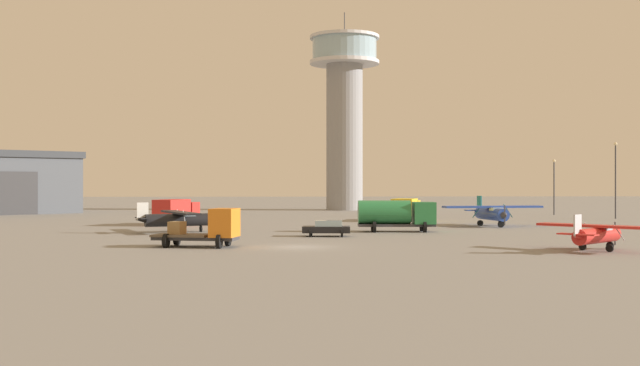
# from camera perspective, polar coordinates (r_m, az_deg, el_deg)

# --- Properties ---
(ground_plane) EXTENTS (400.00, 400.00, 0.00)m
(ground_plane) POSITION_cam_1_polar(r_m,az_deg,el_deg) (55.66, -1.56, -4.71)
(ground_plane) COLOR gray
(control_tower) EXTENTS (11.70, 11.70, 33.28)m
(control_tower) POSITION_cam_1_polar(r_m,az_deg,el_deg) (131.37, 1.81, 5.84)
(control_tower) COLOR gray
(control_tower) RESTS_ON ground_plane
(airplane_red) EXTENTS (6.85, 7.12, 2.54)m
(airplane_red) POSITION_cam_1_polar(r_m,az_deg,el_deg) (55.47, 19.62, -3.50)
(airplane_red) COLOR red
(airplane_red) RESTS_ON ground_plane
(airplane_black) EXTENTS (7.34, 9.27, 2.80)m
(airplane_black) POSITION_cam_1_polar(r_m,az_deg,el_deg) (72.91, -10.50, -2.56)
(airplane_black) COLOR black
(airplane_black) RESTS_ON ground_plane
(airplane_blue) EXTENTS (10.72, 8.40, 3.15)m
(airplane_blue) POSITION_cam_1_polar(r_m,az_deg,el_deg) (84.11, 12.44, -2.10)
(airplane_blue) COLOR #2847A8
(airplane_blue) RESTS_ON ground_plane
(truck_box_yellow) EXTENTS (4.64, 7.41, 2.69)m
(truck_box_yellow) POSITION_cam_1_polar(r_m,az_deg,el_deg) (93.94, 6.30, -1.83)
(truck_box_yellow) COLOR #38383D
(truck_box_yellow) RESTS_ON ground_plane
(truck_flatbed_orange) EXTENTS (6.36, 4.02, 2.77)m
(truck_flatbed_orange) POSITION_cam_1_polar(r_m,az_deg,el_deg) (56.05, -8.09, -3.32)
(truck_flatbed_orange) COLOR #38383D
(truck_flatbed_orange) RESTS_ON ground_plane
(truck_fuel_tanker_green) EXTENTS (7.24, 3.27, 2.94)m
(truck_fuel_tanker_green) POSITION_cam_1_polar(r_m,az_deg,el_deg) (73.08, 5.59, -2.26)
(truck_fuel_tanker_green) COLOR #38383D
(truck_fuel_tanker_green) RESTS_ON ground_plane
(truck_box_red) EXTENTS (4.56, 6.96, 2.79)m
(truck_box_red) POSITION_cam_1_polar(r_m,az_deg,el_deg) (85.81, -10.52, -1.99)
(truck_box_red) COLOR #38383D
(truck_box_red) RESTS_ON ground_plane
(car_black) EXTENTS (4.20, 2.57, 1.37)m
(car_black) POSITION_cam_1_polar(r_m,az_deg,el_deg) (66.45, 0.52, -3.30)
(car_black) COLOR black
(car_black) RESTS_ON ground_plane
(light_post_west) EXTENTS (0.44, 0.44, 9.76)m
(light_post_west) POSITION_cam_1_polar(r_m,az_deg,el_deg) (105.94, 20.85, 0.64)
(light_post_west) COLOR #38383D
(light_post_west) RESTS_ON ground_plane
(light_post_east) EXTENTS (0.44, 0.44, 7.92)m
(light_post_east) POSITION_cam_1_polar(r_m,az_deg,el_deg) (115.36, 16.78, 0.11)
(light_post_east) COLOR #38383D
(light_post_east) RESTS_ON ground_plane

